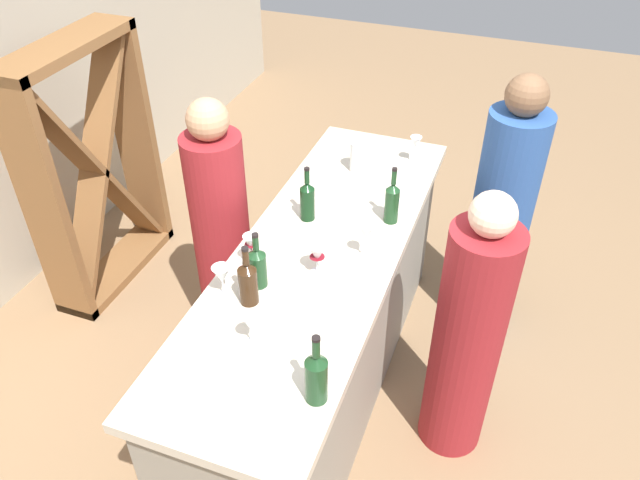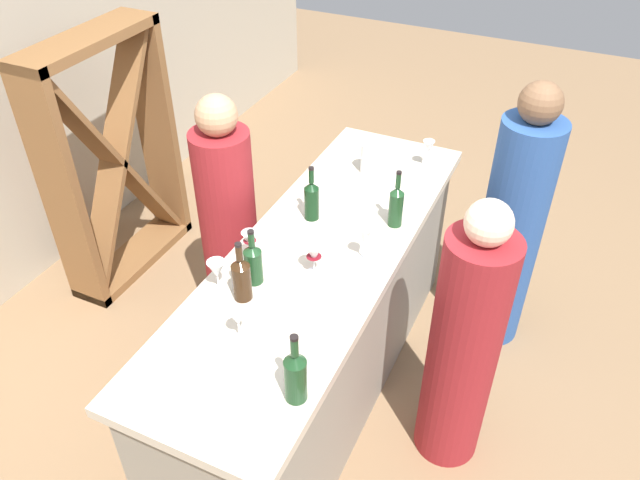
{
  "view_description": "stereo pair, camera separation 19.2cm",
  "coord_description": "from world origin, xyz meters",
  "px_view_note": "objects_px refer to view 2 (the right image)",
  "views": [
    {
      "loc": [
        -2.15,
        -0.79,
        2.8
      ],
      "look_at": [
        0.0,
        0.0,
        1.04
      ],
      "focal_mm": 35.01,
      "sensor_mm": 36.0,
      "label": 1
    },
    {
      "loc": [
        -2.07,
        -0.97,
        2.8
      ],
      "look_at": [
        0.0,
        0.0,
        1.04
      ],
      "focal_mm": 35.01,
      "sensor_mm": 36.0,
      "label": 2
    }
  ],
  "objects_px": {
    "wine_glass_far_center": "(250,241)",
    "wine_glass_far_left": "(238,319)",
    "wine_bottle_second_left_amber_brown": "(241,278)",
    "water_pitcher": "(369,158)",
    "wine_bottle_rightmost_olive_green": "(396,205)",
    "person_left_guest": "(463,349)",
    "wine_glass_near_right": "(314,254)",
    "wine_bottle_leftmost_olive_green": "(295,375)",
    "wine_glass_near_left": "(428,149)",
    "wine_glass_near_center": "(365,238)",
    "person_center_guest": "(511,230)",
    "wine_bottle_second_right_dark_green": "(312,199)",
    "wine_rack": "(114,161)",
    "wine_bottle_center_olive_green": "(253,262)",
    "wine_glass_far_right": "(217,270)",
    "person_right_guest": "(230,234)"
  },
  "relations": [
    {
      "from": "wine_glass_near_center",
      "to": "person_right_guest",
      "type": "bearing_deg",
      "value": 77.83
    },
    {
      "from": "wine_bottle_rightmost_olive_green",
      "to": "wine_glass_far_left",
      "type": "xyz_separation_m",
      "value": [
        -0.98,
        0.3,
        -0.01
      ]
    },
    {
      "from": "wine_glass_far_center",
      "to": "wine_glass_far_left",
      "type": "bearing_deg",
      "value": -155.34
    },
    {
      "from": "wine_bottle_rightmost_olive_green",
      "to": "wine_glass_near_center",
      "type": "xyz_separation_m",
      "value": [
        -0.32,
        0.04,
        0.01
      ]
    },
    {
      "from": "wine_glass_near_center",
      "to": "wine_glass_far_center",
      "type": "relative_size",
      "value": 1.07
    },
    {
      "from": "wine_bottle_second_left_amber_brown",
      "to": "wine_glass_far_right",
      "type": "distance_m",
      "value": 0.12
    },
    {
      "from": "wine_glass_near_center",
      "to": "wine_bottle_leftmost_olive_green",
      "type": "bearing_deg",
      "value": -175.12
    },
    {
      "from": "wine_rack",
      "to": "wine_bottle_rightmost_olive_green",
      "type": "height_order",
      "value": "wine_rack"
    },
    {
      "from": "wine_bottle_leftmost_olive_green",
      "to": "water_pitcher",
      "type": "relative_size",
      "value": 1.78
    },
    {
      "from": "wine_bottle_rightmost_olive_green",
      "to": "person_center_guest",
      "type": "bearing_deg",
      "value": -43.52
    },
    {
      "from": "wine_glass_near_left",
      "to": "wine_glass_near_center",
      "type": "xyz_separation_m",
      "value": [
        -0.91,
        0.01,
        0.01
      ]
    },
    {
      "from": "wine_glass_near_left",
      "to": "wine_bottle_center_olive_green",
      "type": "bearing_deg",
      "value": 162.62
    },
    {
      "from": "wine_glass_near_center",
      "to": "water_pitcher",
      "type": "bearing_deg",
      "value": 19.85
    },
    {
      "from": "wine_bottle_rightmost_olive_green",
      "to": "wine_glass_near_left",
      "type": "bearing_deg",
      "value": 2.26
    },
    {
      "from": "water_pitcher",
      "to": "wine_bottle_rightmost_olive_green",
      "type": "bearing_deg",
      "value": -143.84
    },
    {
      "from": "wine_glass_near_left",
      "to": "wine_glass_far_center",
      "type": "xyz_separation_m",
      "value": [
        -1.14,
        0.47,
        -0.0
      ]
    },
    {
      "from": "wine_rack",
      "to": "wine_bottle_rightmost_olive_green",
      "type": "bearing_deg",
      "value": -94.04
    },
    {
      "from": "wine_bottle_second_left_amber_brown",
      "to": "wine_glass_near_right",
      "type": "distance_m",
      "value": 0.34
    },
    {
      "from": "wine_rack",
      "to": "wine_glass_near_left",
      "type": "distance_m",
      "value": 1.96
    },
    {
      "from": "wine_bottle_second_left_amber_brown",
      "to": "water_pitcher",
      "type": "height_order",
      "value": "wine_bottle_second_left_amber_brown"
    },
    {
      "from": "wine_bottle_leftmost_olive_green",
      "to": "wine_glass_far_center",
      "type": "relative_size",
      "value": 1.9
    },
    {
      "from": "wine_glass_near_center",
      "to": "water_pitcher",
      "type": "distance_m",
      "value": 0.77
    },
    {
      "from": "wine_bottle_center_olive_green",
      "to": "person_center_guest",
      "type": "bearing_deg",
      "value": -37.75
    },
    {
      "from": "wine_glass_near_right",
      "to": "wine_bottle_rightmost_olive_green",
      "type": "bearing_deg",
      "value": -22.48
    },
    {
      "from": "person_left_guest",
      "to": "wine_glass_near_left",
      "type": "bearing_deg",
      "value": -83.97
    },
    {
      "from": "wine_glass_near_center",
      "to": "person_left_guest",
      "type": "distance_m",
      "value": 0.67
    },
    {
      "from": "wine_glass_near_left",
      "to": "water_pitcher",
      "type": "height_order",
      "value": "water_pitcher"
    },
    {
      "from": "wine_rack",
      "to": "person_right_guest",
      "type": "relative_size",
      "value": 1.03
    },
    {
      "from": "person_left_guest",
      "to": "wine_glass_near_right",
      "type": "bearing_deg",
      "value": -12.36
    },
    {
      "from": "wine_rack",
      "to": "wine_bottle_second_right_dark_green",
      "type": "height_order",
      "value": "wine_rack"
    },
    {
      "from": "wine_glass_far_center",
      "to": "wine_bottle_second_right_dark_green",
      "type": "bearing_deg",
      "value": -13.55
    },
    {
      "from": "wine_bottle_second_right_dark_green",
      "to": "wine_glass_near_center",
      "type": "distance_m",
      "value": 0.41
    },
    {
      "from": "wine_glass_near_right",
      "to": "wine_glass_far_right",
      "type": "relative_size",
      "value": 0.98
    },
    {
      "from": "wine_bottle_rightmost_olive_green",
      "to": "person_left_guest",
      "type": "distance_m",
      "value": 0.74
    },
    {
      "from": "wine_glass_near_left",
      "to": "wine_rack",
      "type": "bearing_deg",
      "value": 103.78
    },
    {
      "from": "person_left_guest",
      "to": "wine_bottle_second_right_dark_green",
      "type": "bearing_deg",
      "value": -38.02
    },
    {
      "from": "wine_bottle_leftmost_olive_green",
      "to": "person_right_guest",
      "type": "distance_m",
      "value": 1.42
    },
    {
      "from": "wine_rack",
      "to": "person_right_guest",
      "type": "distance_m",
      "value": 1.04
    },
    {
      "from": "wine_glass_far_left",
      "to": "person_right_guest",
      "type": "xyz_separation_m",
      "value": [
        0.85,
        0.6,
        -0.36
      ]
    },
    {
      "from": "wine_bottle_second_left_amber_brown",
      "to": "wine_glass_far_left",
      "type": "height_order",
      "value": "wine_bottle_second_left_amber_brown"
    },
    {
      "from": "wine_bottle_rightmost_olive_green",
      "to": "water_pitcher",
      "type": "xyz_separation_m",
      "value": [
        0.41,
        0.3,
        -0.03
      ]
    },
    {
      "from": "wine_bottle_second_left_amber_brown",
      "to": "person_center_guest",
      "type": "height_order",
      "value": "person_center_guest"
    },
    {
      "from": "wine_rack",
      "to": "wine_bottle_center_olive_green",
      "type": "distance_m",
      "value": 1.71
    },
    {
      "from": "wine_rack",
      "to": "wine_glass_near_right",
      "type": "xyz_separation_m",
      "value": [
        -0.63,
        -1.7,
        0.28
      ]
    },
    {
      "from": "wine_bottle_second_left_amber_brown",
      "to": "person_left_guest",
      "type": "height_order",
      "value": "person_left_guest"
    },
    {
      "from": "wine_glass_near_right",
      "to": "wine_glass_far_right",
      "type": "xyz_separation_m",
      "value": [
        -0.28,
        0.32,
        0.01
      ]
    },
    {
      "from": "wine_glass_far_right",
      "to": "person_center_guest",
      "type": "distance_m",
      "value": 1.7
    },
    {
      "from": "person_left_guest",
      "to": "person_center_guest",
      "type": "xyz_separation_m",
      "value": [
        0.91,
        -0.02,
        0.06
      ]
    },
    {
      "from": "person_right_guest",
      "to": "wine_bottle_leftmost_olive_green",
      "type": "bearing_deg",
      "value": -66.27
    },
    {
      "from": "wine_bottle_center_olive_green",
      "to": "wine_glass_far_center",
      "type": "distance_m",
      "value": 0.14
    }
  ]
}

